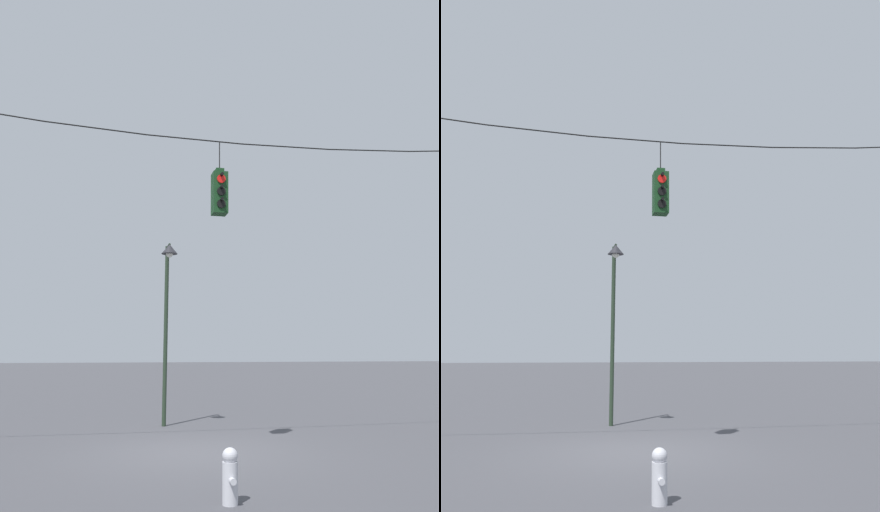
# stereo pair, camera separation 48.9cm
# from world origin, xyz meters

# --- Properties ---
(ground_plane) EXTENTS (200.00, 200.00, 0.00)m
(ground_plane) POSITION_xyz_m (0.00, 0.00, 0.00)
(ground_plane) COLOR #424247
(span_wire) EXTENTS (15.80, 0.03, 0.52)m
(span_wire) POSITION_xyz_m (-0.00, -0.11, 7.13)
(span_wire) COLOR black
(traffic_light_near_left_pole) EXTENTS (0.34, 0.46, 1.77)m
(traffic_light_near_left_pole) POSITION_xyz_m (0.57, -0.11, 5.71)
(traffic_light_near_left_pole) COLOR #143819
(street_lamp) EXTENTS (0.48, 0.83, 5.26)m
(street_lamp) POSITION_xyz_m (-0.10, 3.73, 3.86)
(street_lamp) COLOR #233323
(street_lamp) RESTS_ON ground_plane
(fire_hydrant) EXTENTS (0.22, 0.30, 0.75)m
(fire_hydrant) POSITION_xyz_m (-0.11, -3.70, 0.38)
(fire_hydrant) COLOR silver
(fire_hydrant) RESTS_ON ground_plane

